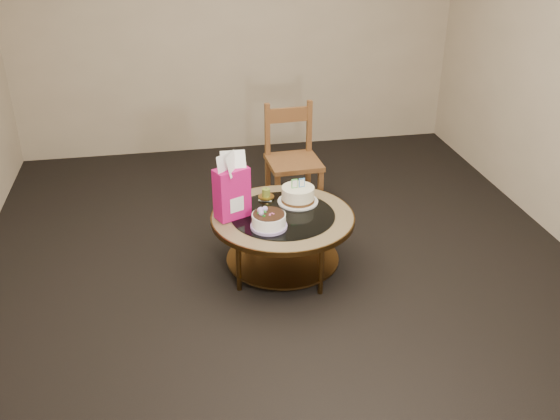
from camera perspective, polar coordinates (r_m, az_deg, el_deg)
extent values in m
plane|color=black|center=(4.63, 0.24, -5.43)|extent=(5.00, 5.00, 0.00)
cube|color=#BCA98E|center=(6.48, -4.04, 16.58)|extent=(4.50, 0.02, 2.60)
cube|color=#BCA98E|center=(1.94, 14.57, -12.46)|extent=(4.50, 0.02, 2.60)
cylinder|color=brown|center=(4.76, 3.90, -1.59)|extent=(0.04, 0.04, 0.42)
cylinder|color=brown|center=(4.79, -2.88, -1.34)|extent=(0.04, 0.04, 0.42)
cylinder|color=brown|center=(4.31, -3.80, -4.95)|extent=(0.04, 0.04, 0.42)
cylinder|color=brown|center=(4.27, 3.76, -5.27)|extent=(0.04, 0.04, 0.42)
cylinder|color=brown|center=(4.58, 0.24, -4.38)|extent=(0.82, 0.82, 0.02)
cylinder|color=brown|center=(4.41, 0.25, -0.72)|extent=(1.02, 1.02, 0.04)
cylinder|color=olive|center=(4.41, 0.25, -0.56)|extent=(1.00, 1.00, 0.01)
cylinder|color=black|center=(4.40, 0.25, -0.46)|extent=(0.74, 0.74, 0.01)
cylinder|color=#AB90CC|center=(4.23, -1.02, -1.50)|extent=(0.25, 0.25, 0.02)
cylinder|color=white|center=(4.21, -1.03, -1.01)|extent=(0.23, 0.23, 0.10)
cylinder|color=black|center=(4.19, -1.03, -0.36)|extent=(0.22, 0.22, 0.01)
sphere|color=#AB90CC|center=(4.19, -1.79, -0.03)|extent=(0.05, 0.05, 0.05)
sphere|color=#AB90CC|center=(4.22, -1.38, 0.11)|extent=(0.04, 0.04, 0.04)
sphere|color=#AB90CC|center=(4.16, -1.73, -0.30)|extent=(0.04, 0.04, 0.04)
cone|color=#207A27|center=(4.19, -1.33, -0.21)|extent=(0.03, 0.03, 0.02)
cone|color=#207A27|center=(4.18, -2.03, -0.30)|extent=(0.03, 0.03, 0.02)
cone|color=#207A27|center=(4.24, -1.25, 0.09)|extent=(0.03, 0.03, 0.02)
cone|color=#207A27|center=(4.15, -1.41, -0.51)|extent=(0.03, 0.03, 0.02)
cylinder|color=white|center=(4.57, 1.64, 0.79)|extent=(0.30, 0.30, 0.01)
cylinder|color=#4A2C15|center=(4.57, 1.65, 0.96)|extent=(0.24, 0.24, 0.02)
cylinder|color=white|center=(4.54, 1.66, 1.58)|extent=(0.24, 0.24, 0.09)
cube|color=#54C052|center=(4.50, 1.33, 2.43)|extent=(0.05, 0.01, 0.07)
cube|color=white|center=(4.50, 1.33, 2.43)|extent=(0.03, 0.02, 0.05)
cube|color=#3C86CE|center=(4.52, 2.00, 2.52)|extent=(0.05, 0.01, 0.07)
cube|color=white|center=(4.52, 2.00, 2.52)|extent=(0.03, 0.02, 0.05)
cube|color=#C01255|center=(4.31, -4.42, 1.57)|extent=(0.27, 0.21, 0.36)
cube|color=white|center=(4.34, -4.39, 0.80)|extent=(0.15, 0.16, 0.11)
cube|color=#D7C158|center=(4.63, -1.27, 1.10)|extent=(0.13, 0.13, 0.01)
cylinder|color=gold|center=(4.62, -1.28, 1.21)|extent=(0.12, 0.12, 0.01)
cylinder|color=olive|center=(4.61, -1.28, 1.61)|extent=(0.06, 0.06, 0.06)
cylinder|color=black|center=(4.59, -1.29, 2.00)|extent=(0.00, 0.00, 0.01)
cube|color=brown|center=(5.25, 1.26, 4.37)|extent=(0.45, 0.45, 0.04)
cube|color=brown|center=(5.14, -0.22, 1.05)|extent=(0.04, 0.04, 0.46)
cube|color=brown|center=(5.23, 3.69, 1.47)|extent=(0.04, 0.04, 0.46)
cube|color=brown|center=(5.46, -1.12, 2.72)|extent=(0.04, 0.04, 0.46)
cube|color=brown|center=(5.55, 2.59, 3.09)|extent=(0.04, 0.04, 0.46)
cube|color=brown|center=(5.29, -1.16, 7.28)|extent=(0.04, 0.04, 0.47)
cube|color=brown|center=(5.37, 2.69, 7.60)|extent=(0.04, 0.04, 0.47)
cube|color=brown|center=(5.29, 0.79, 8.69)|extent=(0.37, 0.05, 0.12)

